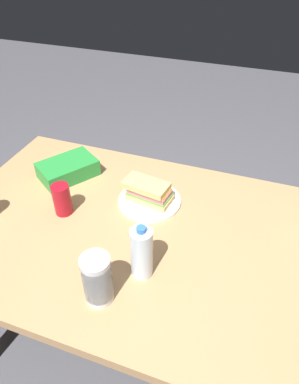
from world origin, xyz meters
name	(u,v)px	position (x,y,z in m)	size (l,w,h in m)	color
ground_plane	(150,341)	(0.00, 0.00, 0.00)	(8.00, 8.00, 0.00)	#4C4C51
dining_table	(150,252)	(0.00, 0.00, 0.65)	(1.52, 0.91, 0.74)	tan
paper_plate	(149,201)	(0.06, -0.16, 0.75)	(0.24, 0.24, 0.01)	white
sandwich	(148,191)	(0.06, -0.16, 0.80)	(0.19, 0.12, 0.08)	#DBB26B
soda_can_red	(63,199)	(0.34, 0.00, 0.80)	(0.07, 0.07, 0.12)	maroon
chip_bag	(68,169)	(0.44, -0.21, 0.78)	(0.23, 0.15, 0.07)	#268C38
water_bottle_tall	(142,253)	(-0.03, 0.17, 0.83)	(0.07, 0.07, 0.20)	silver
plastic_cup_stack	(97,279)	(0.05, 0.29, 0.83)	(0.08, 0.08, 0.17)	silver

